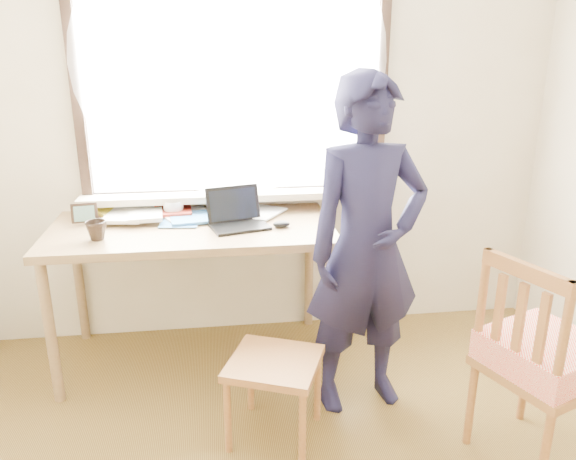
{
  "coord_description": "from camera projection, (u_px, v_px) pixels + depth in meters",
  "views": [
    {
      "loc": [
        -0.33,
        -1.38,
        1.81
      ],
      "look_at": [
        -0.02,
        0.95,
        1.02
      ],
      "focal_mm": 35.0,
      "sensor_mm": 36.0,
      "label": 1
    }
  ],
  "objects": [
    {
      "name": "room_shell",
      "position": [
        322.0,
        106.0,
        1.58
      ],
      "size": [
        3.52,
        4.02,
        2.61
      ],
      "color": "beige",
      "rests_on": "ground"
    },
    {
      "name": "desk",
      "position": [
        192.0,
        240.0,
        3.15
      ],
      "size": [
        1.56,
        0.78,
        0.84
      ],
      "color": "olive",
      "rests_on": "ground"
    },
    {
      "name": "laptop",
      "position": [
        237.0,
        217.0,
        3.1
      ],
      "size": [
        0.36,
        0.32,
        0.21
      ],
      "color": "black",
      "rests_on": "desk"
    },
    {
      "name": "mug_white",
      "position": [
        173.0,
        208.0,
        3.28
      ],
      "size": [
        0.16,
        0.16,
        0.09
      ],
      "primitive_type": "imported",
      "rotation": [
        0.0,
        0.0,
        0.9
      ],
      "color": "white",
      "rests_on": "desk"
    },
    {
      "name": "mug_dark",
      "position": [
        97.0,
        230.0,
        2.88
      ],
      "size": [
        0.12,
        0.12,
        0.1
      ],
      "primitive_type": "imported",
      "rotation": [
        0.0,
        0.0,
        0.07
      ],
      "color": "black",
      "rests_on": "desk"
    },
    {
      "name": "mouse",
      "position": [
        281.0,
        224.0,
        3.08
      ],
      "size": [
        0.1,
        0.07,
        0.04
      ],
      "primitive_type": "ellipsoid",
      "color": "black",
      "rests_on": "desk"
    },
    {
      "name": "desk_clutter",
      "position": [
        151.0,
        216.0,
        3.23
      ],
      "size": [
        0.81,
        0.51,
        0.04
      ],
      "color": "white",
      "rests_on": "desk"
    },
    {
      "name": "book_a",
      "position": [
        123.0,
        215.0,
        3.26
      ],
      "size": [
        0.23,
        0.3,
        0.03
      ],
      "primitive_type": "imported",
      "rotation": [
        0.0,
        0.0,
        0.04
      ],
      "color": "white",
      "rests_on": "desk"
    },
    {
      "name": "book_b",
      "position": [
        247.0,
        211.0,
        3.35
      ],
      "size": [
        0.32,
        0.34,
        0.02
      ],
      "primitive_type": "imported",
      "rotation": [
        0.0,
        0.0,
        -0.6
      ],
      "color": "white",
      "rests_on": "desk"
    },
    {
      "name": "picture_frame",
      "position": [
        85.0,
        215.0,
        3.13
      ],
      "size": [
        0.14,
        0.03,
        0.11
      ],
      "color": "black",
      "rests_on": "desk"
    },
    {
      "name": "work_chair",
      "position": [
        274.0,
        372.0,
        2.61
      ],
      "size": [
        0.52,
        0.51,
        0.41
      ],
      "color": "#9E6633",
      "rests_on": "ground"
    },
    {
      "name": "side_chair",
      "position": [
        541.0,
        357.0,
        2.42
      ],
      "size": [
        0.57,
        0.58,
        0.98
      ],
      "color": "#9E6633",
      "rests_on": "ground"
    },
    {
      "name": "person",
      "position": [
        367.0,
        249.0,
        2.74
      ],
      "size": [
        0.68,
        0.51,
        1.7
      ],
      "primitive_type": "imported",
      "rotation": [
        0.0,
        0.0,
        0.17
      ],
      "color": "black",
      "rests_on": "ground"
    }
  ]
}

